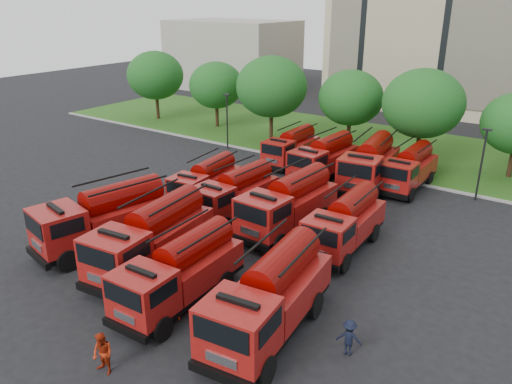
% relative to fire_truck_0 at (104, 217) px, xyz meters
% --- Properties ---
extents(ground, '(140.00, 140.00, 0.00)m').
position_rel_fire_truck_0_xyz_m(ground, '(3.51, 2.11, -1.78)').
color(ground, black).
rests_on(ground, ground).
extents(lawn, '(70.00, 16.00, 0.12)m').
position_rel_fire_truck_0_xyz_m(lawn, '(3.51, 28.11, -1.72)').
color(lawn, '#204A13').
rests_on(lawn, ground).
extents(curb, '(70.00, 0.30, 0.14)m').
position_rel_fire_truck_0_xyz_m(curb, '(3.51, 20.01, -1.71)').
color(curb, gray).
rests_on(curb, ground).
extents(apartment_building, '(30.00, 14.18, 25.00)m').
position_rel_fire_truck_0_xyz_m(apartment_building, '(5.51, 50.04, 10.72)').
color(apartment_building, '#BDB38D').
rests_on(apartment_building, ground).
extents(side_building, '(18.00, 12.00, 10.00)m').
position_rel_fire_truck_0_xyz_m(side_building, '(-26.49, 46.11, 3.22)').
color(side_building, '#A19B8F').
rests_on(side_building, ground).
extents(tree_0, '(6.30, 6.30, 7.70)m').
position_rel_fire_truck_0_xyz_m(tree_0, '(-20.49, 24.11, 3.24)').
color(tree_0, '#382314').
rests_on(tree_0, ground).
extents(tree_1, '(5.71, 5.71, 6.98)m').
position_rel_fire_truck_0_xyz_m(tree_1, '(-12.49, 25.11, 2.77)').
color(tree_1, '#382314').
rests_on(tree_1, ground).
extents(tree_2, '(6.72, 6.72, 8.22)m').
position_rel_fire_truck_0_xyz_m(tree_2, '(-4.49, 23.61, 3.58)').
color(tree_2, '#382314').
rests_on(tree_2, ground).
extents(tree_3, '(5.88, 5.88, 7.19)m').
position_rel_fire_truck_0_xyz_m(tree_3, '(2.51, 26.11, 2.91)').
color(tree_3, '#382314').
rests_on(tree_3, ground).
extents(tree_4, '(6.55, 6.55, 8.01)m').
position_rel_fire_truck_0_xyz_m(tree_4, '(9.51, 24.61, 3.44)').
color(tree_4, '#382314').
rests_on(tree_4, ground).
extents(lamp_post_0, '(0.60, 0.25, 5.11)m').
position_rel_fire_truck_0_xyz_m(lamp_post_0, '(-6.49, 19.31, 1.12)').
color(lamp_post_0, black).
rests_on(lamp_post_0, ground).
extents(lamp_post_1, '(0.60, 0.25, 5.11)m').
position_rel_fire_truck_0_xyz_m(lamp_post_1, '(15.51, 19.31, 1.12)').
color(lamp_post_1, black).
rests_on(lamp_post_1, ground).
extents(fire_truck_0, '(4.24, 8.14, 3.53)m').
position_rel_fire_truck_0_xyz_m(fire_truck_0, '(0.00, 0.00, 0.00)').
color(fire_truck_0, black).
rests_on(fire_truck_0, ground).
extents(fire_truck_1, '(3.56, 8.04, 3.54)m').
position_rel_fire_truck_0_xyz_m(fire_truck_1, '(4.02, -0.22, 0.00)').
color(fire_truck_1, black).
rests_on(fire_truck_1, ground).
extents(fire_truck_2, '(2.82, 7.13, 3.20)m').
position_rel_fire_truck_0_xyz_m(fire_truck_2, '(7.36, -1.71, -0.17)').
color(fire_truck_2, black).
rests_on(fire_truck_2, ground).
extents(fire_truck_3, '(3.55, 7.96, 3.51)m').
position_rel_fire_truck_0_xyz_m(fire_truck_3, '(11.94, -1.25, -0.01)').
color(fire_truck_3, black).
rests_on(fire_truck_3, ground).
extents(fire_truck_4, '(2.94, 6.55, 2.88)m').
position_rel_fire_truck_0_xyz_m(fire_truck_4, '(0.28, 8.36, -0.33)').
color(fire_truck_4, black).
rests_on(fire_truck_4, ground).
extents(fire_truck_5, '(2.65, 6.82, 3.07)m').
position_rel_fire_truck_0_xyz_m(fire_truck_5, '(3.39, 7.60, -0.23)').
color(fire_truck_5, black).
rests_on(fire_truck_5, ground).
extents(fire_truck_6, '(3.07, 7.71, 3.46)m').
position_rel_fire_truck_0_xyz_m(fire_truck_6, '(7.33, 7.68, -0.04)').
color(fire_truck_6, black).
rests_on(fire_truck_6, ground).
extents(fire_truck_7, '(2.72, 6.92, 3.11)m').
position_rel_fire_truck_0_xyz_m(fire_truck_7, '(11.13, 7.51, -0.21)').
color(fire_truck_7, black).
rests_on(fire_truck_7, ground).
extents(fire_truck_8, '(2.48, 6.46, 2.92)m').
position_rel_fire_truck_0_xyz_m(fire_truck_8, '(0.71, 18.87, -0.31)').
color(fire_truck_8, black).
rests_on(fire_truck_8, ground).
extents(fire_truck_9, '(2.92, 7.20, 3.22)m').
position_rel_fire_truck_0_xyz_m(fire_truck_9, '(4.63, 17.25, -0.16)').
color(fire_truck_9, black).
rests_on(fire_truck_9, ground).
extents(fire_truck_10, '(3.70, 8.12, 3.57)m').
position_rel_fire_truck_0_xyz_m(fire_truck_10, '(8.30, 17.41, 0.02)').
color(fire_truck_10, black).
rests_on(fire_truck_10, ground).
extents(fire_truck_11, '(2.51, 6.75, 3.07)m').
position_rel_fire_truck_0_xyz_m(fire_truck_11, '(10.80, 18.80, -0.23)').
color(fire_truck_11, black).
rests_on(fire_truck_11, ground).
extents(firefighter_0, '(0.88, 0.84, 1.94)m').
position_rel_fire_truck_0_xyz_m(firefighter_0, '(8.04, -2.86, -1.78)').
color(firefighter_0, '#9B230B').
rests_on(firefighter_0, ground).
extents(firefighter_1, '(0.84, 0.46, 1.73)m').
position_rel_fire_truck_0_xyz_m(firefighter_1, '(8.22, -6.85, -1.78)').
color(firefighter_1, '#9B230B').
rests_on(firefighter_1, ground).
extents(firefighter_2, '(0.95, 1.19, 1.77)m').
position_rel_fire_truck_0_xyz_m(firefighter_2, '(11.69, -4.16, -1.78)').
color(firefighter_2, '#9B230B').
rests_on(firefighter_2, ground).
extents(firefighter_3, '(1.11, 0.76, 1.56)m').
position_rel_fire_truck_0_xyz_m(firefighter_3, '(15.25, -0.59, -1.78)').
color(firefighter_3, black).
rests_on(firefighter_3, ground).
extents(firefighter_4, '(1.07, 1.02, 1.84)m').
position_rel_fire_truck_0_xyz_m(firefighter_4, '(-0.57, 2.39, -1.78)').
color(firefighter_4, black).
rests_on(firefighter_4, ground).
extents(firefighter_5, '(1.83, 1.11, 1.84)m').
position_rel_fire_truck_0_xyz_m(firefighter_5, '(10.23, 6.33, -1.78)').
color(firefighter_5, '#9B230B').
rests_on(firefighter_5, ground).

